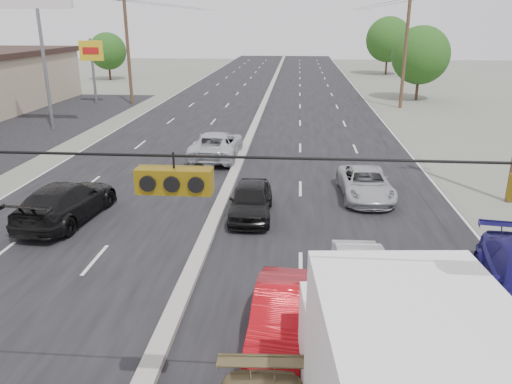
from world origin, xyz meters
TOP-DOWN VIEW (x-y plane):
  - road_surface at (0.00, 30.00)m, footprint 20.00×160.00m
  - center_median at (0.00, 30.00)m, footprint 0.50×160.00m
  - utility_pole_left_c at (-12.50, 40.00)m, footprint 1.60×0.30m
  - utility_pole_right_c at (12.50, 40.00)m, footprint 1.60×0.30m
  - traffic_signals at (1.40, 0.00)m, footprint 25.00×0.30m
  - pole_sign_far at (-16.00, 40.00)m, footprint 2.20×0.25m
  - tree_left_far at (-22.00, 60.00)m, footprint 4.80×4.80m
  - tree_right_mid at (15.00, 45.00)m, footprint 5.60×5.60m
  - tree_right_far at (16.00, 70.00)m, footprint 6.40×6.40m
  - red_sedan at (2.92, 4.18)m, footprint 1.62×4.10m
  - queue_car_a at (1.40, 12.33)m, footprint 1.73×4.12m
  - queue_car_b at (5.09, 6.30)m, footprint 1.50×3.98m
  - queue_car_c at (6.27, 15.02)m, footprint 2.33×4.72m
  - oncoming_near at (-5.82, 11.34)m, footprint 2.70×5.52m
  - oncoming_far at (-1.40, 21.17)m, footprint 2.60×5.58m

SIDE VIEW (x-z plane):
  - road_surface at x=0.00m, z-range -0.01..0.01m
  - center_median at x=0.00m, z-range 0.00..0.20m
  - queue_car_c at x=6.27m, z-range 0.00..1.29m
  - queue_car_b at x=5.09m, z-range 0.00..1.30m
  - red_sedan at x=2.92m, z-range 0.00..1.33m
  - queue_car_a at x=1.40m, z-range 0.00..1.39m
  - oncoming_far at x=-1.40m, z-range 0.00..1.55m
  - oncoming_near at x=-5.82m, z-range 0.00..1.55m
  - tree_left_far at x=-22.00m, z-range 0.66..6.78m
  - tree_right_mid at x=15.00m, z-range 0.77..7.91m
  - pole_sign_far at x=-16.00m, z-range 1.41..7.41m
  - tree_right_far at x=16.00m, z-range 0.88..9.04m
  - utility_pole_left_c at x=-12.50m, z-range 0.11..10.11m
  - utility_pole_right_c at x=12.50m, z-range 0.11..10.11m
  - traffic_signals at x=1.40m, z-range 5.22..5.77m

